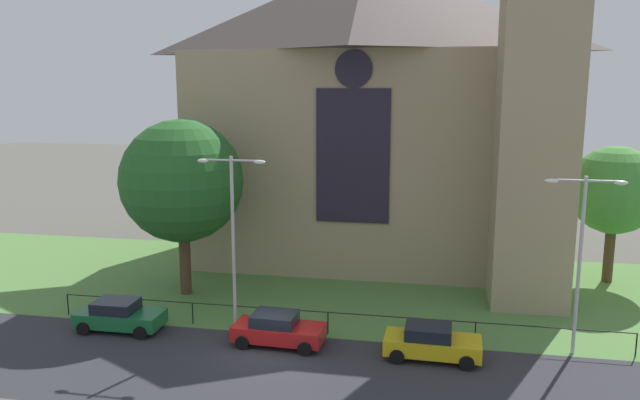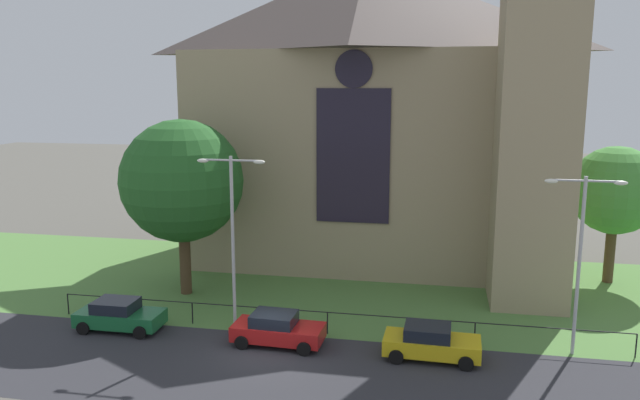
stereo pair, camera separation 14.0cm
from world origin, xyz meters
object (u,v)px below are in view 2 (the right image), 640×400
(tree_left_near, at_px, (182,181))
(parked_car_yellow, at_px, (431,342))
(parked_car_green, at_px, (119,315))
(church_building, at_px, (376,109))
(streetlamp_near, at_px, (232,221))
(tree_right_far, at_px, (615,191))
(parked_car_red, at_px, (277,329))
(streetlamp_far, at_px, (581,243))

(tree_left_near, xyz_separation_m, parked_car_yellow, (14.06, -6.14, -5.83))
(parked_car_green, xyz_separation_m, parked_car_yellow, (15.12, -0.39, 0.00))
(church_building, height_order, streetlamp_near, church_building)
(tree_left_near, relative_size, tree_right_far, 1.20)
(church_building, distance_m, parked_car_yellow, 18.79)
(church_building, xyz_separation_m, tree_left_near, (-9.88, -9.51, -3.70))
(tree_right_far, xyz_separation_m, parked_car_green, (-25.59, -12.59, -4.93))
(parked_car_yellow, bearing_deg, parked_car_red, -179.58)
(tree_right_far, bearing_deg, parked_car_green, -153.80)
(parked_car_red, height_order, parked_car_yellow, same)
(church_building, distance_m, parked_car_green, 21.06)
(church_building, bearing_deg, tree_left_near, -136.10)
(church_building, distance_m, streetlamp_far, 18.16)
(church_building, relative_size, parked_car_yellow, 6.11)
(parked_car_yellow, bearing_deg, church_building, 106.69)
(tree_left_near, relative_size, parked_car_yellow, 2.36)
(tree_right_far, relative_size, parked_car_green, 1.98)
(streetlamp_far, xyz_separation_m, parked_car_yellow, (-6.26, -1.70, -4.40))
(tree_right_far, distance_m, streetlamp_far, 12.06)
(church_building, bearing_deg, parked_car_yellow, -75.04)
(tree_left_near, xyz_separation_m, tree_right_far, (24.54, 6.84, -0.90))
(parked_car_green, height_order, parked_car_red, same)
(tree_right_far, bearing_deg, tree_left_near, -164.42)
(tree_left_near, distance_m, streetlamp_near, 6.40)
(tree_right_far, relative_size, parked_car_red, 1.95)
(church_building, xyz_separation_m, parked_car_yellow, (4.18, -15.65, -9.53))
(streetlamp_near, xyz_separation_m, parked_car_yellow, (9.60, -1.70, -4.68))
(parked_car_green, relative_size, parked_car_red, 0.99)
(church_building, xyz_separation_m, parked_car_green, (-10.94, -15.26, -9.53))
(church_building, distance_m, tree_left_near, 14.21)
(parked_car_green, bearing_deg, parked_car_red, -2.25)
(streetlamp_near, bearing_deg, parked_car_yellow, -10.02)
(parked_car_green, bearing_deg, church_building, 53.74)
(tree_right_far, height_order, parked_car_yellow, tree_right_far)
(church_building, bearing_deg, streetlamp_near, -111.24)
(streetlamp_far, relative_size, parked_car_yellow, 1.90)
(tree_right_far, xyz_separation_m, parked_car_yellow, (-10.47, -12.98, -4.93))
(streetlamp_near, height_order, parked_car_yellow, streetlamp_near)
(church_building, relative_size, streetlamp_far, 3.22)
(parked_car_green, height_order, parked_car_yellow, same)
(church_building, distance_m, streetlamp_near, 15.73)
(tree_right_far, bearing_deg, streetlamp_far, -110.49)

